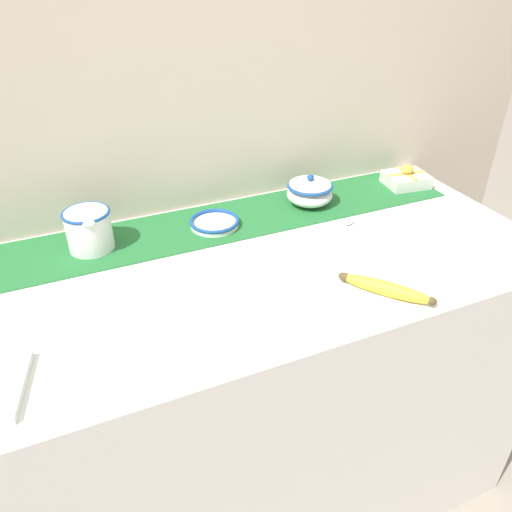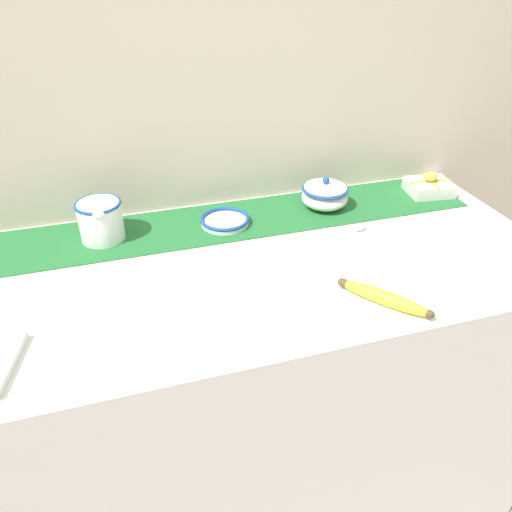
{
  "view_description": "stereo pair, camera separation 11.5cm",
  "coord_description": "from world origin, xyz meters",
  "px_view_note": "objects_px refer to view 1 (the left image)",
  "views": [
    {
      "loc": [
        -0.41,
        -0.94,
        1.58
      ],
      "look_at": [
        -0.02,
        -0.05,
        0.96
      ],
      "focal_mm": 35.0,
      "sensor_mm": 36.0,
      "label": 1
    },
    {
      "loc": [
        -0.3,
        -0.98,
        1.58
      ],
      "look_at": [
        -0.02,
        -0.05,
        0.96
      ],
      "focal_mm": 35.0,
      "sensor_mm": 36.0,
      "label": 2
    }
  ],
  "objects_px": {
    "banana": "(386,288)",
    "gift_box": "(406,179)",
    "cream_pitcher": "(89,228)",
    "sugar_bowl": "(310,191)",
    "small_dish": "(215,222)",
    "spoon": "(346,224)"
  },
  "relations": [
    {
      "from": "banana",
      "to": "gift_box",
      "type": "height_order",
      "value": "gift_box"
    },
    {
      "from": "cream_pitcher",
      "to": "sugar_bowl",
      "type": "xyz_separation_m",
      "value": [
        0.63,
        -0.0,
        -0.02
      ]
    },
    {
      "from": "small_dish",
      "to": "sugar_bowl",
      "type": "bearing_deg",
      "value": 2.9
    },
    {
      "from": "cream_pitcher",
      "to": "banana",
      "type": "height_order",
      "value": "cream_pitcher"
    },
    {
      "from": "cream_pitcher",
      "to": "small_dish",
      "type": "bearing_deg",
      "value": -2.88
    },
    {
      "from": "banana",
      "to": "spoon",
      "type": "relative_size",
      "value": 1.17
    },
    {
      "from": "spoon",
      "to": "banana",
      "type": "bearing_deg",
      "value": -140.87
    },
    {
      "from": "small_dish",
      "to": "cream_pitcher",
      "type": "bearing_deg",
      "value": 177.12
    },
    {
      "from": "sugar_bowl",
      "to": "small_dish",
      "type": "height_order",
      "value": "sugar_bowl"
    },
    {
      "from": "gift_box",
      "to": "banana",
      "type": "bearing_deg",
      "value": -131.89
    },
    {
      "from": "cream_pitcher",
      "to": "sugar_bowl",
      "type": "height_order",
      "value": "cream_pitcher"
    },
    {
      "from": "cream_pitcher",
      "to": "sugar_bowl",
      "type": "relative_size",
      "value": 1.01
    },
    {
      "from": "small_dish",
      "to": "banana",
      "type": "distance_m",
      "value": 0.51
    },
    {
      "from": "gift_box",
      "to": "spoon",
      "type": "bearing_deg",
      "value": -154.7
    },
    {
      "from": "small_dish",
      "to": "gift_box",
      "type": "xyz_separation_m",
      "value": [
        0.65,
        0.01,
        0.01
      ]
    },
    {
      "from": "spoon",
      "to": "gift_box",
      "type": "height_order",
      "value": "gift_box"
    },
    {
      "from": "small_dish",
      "to": "banana",
      "type": "height_order",
      "value": "banana"
    },
    {
      "from": "cream_pitcher",
      "to": "small_dish",
      "type": "distance_m",
      "value": 0.33
    },
    {
      "from": "cream_pitcher",
      "to": "spoon",
      "type": "bearing_deg",
      "value": -13.23
    },
    {
      "from": "sugar_bowl",
      "to": "small_dish",
      "type": "bearing_deg",
      "value": -177.1
    },
    {
      "from": "cream_pitcher",
      "to": "gift_box",
      "type": "relative_size",
      "value": 0.97
    },
    {
      "from": "banana",
      "to": "cream_pitcher",
      "type": "bearing_deg",
      "value": 140.86
    }
  ]
}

